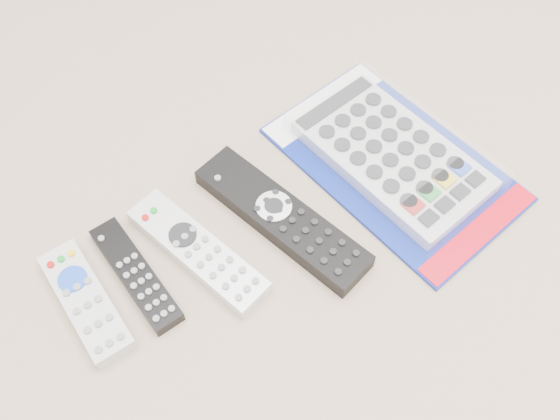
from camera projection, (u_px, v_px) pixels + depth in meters
remote_small_grey at (86, 302)px, 0.74m from camera, size 0.06×0.17×0.03m
remote_slim_black at (136, 275)px, 0.77m from camera, size 0.04×0.17×0.02m
remote_silver_dvd at (198, 251)px, 0.78m from camera, size 0.09×0.21×0.02m
remote_large_black at (282, 218)px, 0.81m from camera, size 0.11×0.27×0.03m
jumbo_remote_packaged at (393, 154)px, 0.85m from camera, size 0.23×0.35×0.04m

